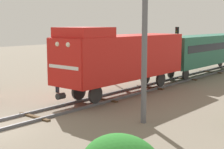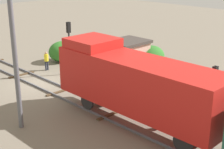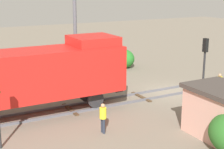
{
  "view_description": "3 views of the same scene",
  "coord_description": "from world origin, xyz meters",
  "px_view_note": "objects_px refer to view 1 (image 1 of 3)",
  "views": [
    {
      "loc": [
        14.63,
        -8.15,
        5.01
      ],
      "look_at": [
        1.36,
        7.6,
        1.91
      ],
      "focal_mm": 55.0,
      "sensor_mm": 36.0,
      "label": 1
    },
    {
      "loc": [
        13.99,
        22.61,
        9.49
      ],
      "look_at": [
        -1.14,
        7.2,
        2.2
      ],
      "focal_mm": 55.0,
      "sensor_mm": 36.0,
      "label": 2
    },
    {
      "loc": [
        -19.87,
        15.95,
        7.86
      ],
      "look_at": [
        -1.37,
        5.94,
        2.43
      ],
      "focal_mm": 55.0,
      "sensor_mm": 36.0,
      "label": 3
    }
  ],
  "objects_px": {
    "locomotive": "(122,56)",
    "catenary_mast": "(144,28)",
    "passenger_car_leading": "(206,48)",
    "worker_by_signal": "(57,79)",
    "traffic_signal_mid": "(113,53)",
    "traffic_signal_far": "(177,40)"
  },
  "relations": [
    {
      "from": "passenger_car_leading",
      "to": "traffic_signal_mid",
      "type": "bearing_deg",
      "value": -108.4
    },
    {
      "from": "traffic_signal_mid",
      "to": "catenary_mast",
      "type": "bearing_deg",
      "value": -42.4
    },
    {
      "from": "passenger_car_leading",
      "to": "catenary_mast",
      "type": "relative_size",
      "value": 1.56
    },
    {
      "from": "traffic_signal_far",
      "to": "catenary_mast",
      "type": "xyz_separation_m",
      "value": [
        8.54,
        -18.43,
        1.58
      ]
    },
    {
      "from": "traffic_signal_mid",
      "to": "traffic_signal_far",
      "type": "xyz_separation_m",
      "value": [
        -0.2,
        10.81,
        0.62
      ]
    },
    {
      "from": "traffic_signal_mid",
      "to": "worker_by_signal",
      "type": "relative_size",
      "value": 2.15
    },
    {
      "from": "locomotive",
      "to": "catenary_mast",
      "type": "height_order",
      "value": "catenary_mast"
    },
    {
      "from": "traffic_signal_mid",
      "to": "passenger_car_leading",
      "type": "bearing_deg",
      "value": 71.6
    },
    {
      "from": "passenger_car_leading",
      "to": "traffic_signal_mid",
      "type": "distance_m",
      "value": 10.77
    },
    {
      "from": "passenger_car_leading",
      "to": "catenary_mast",
      "type": "xyz_separation_m",
      "value": [
        4.94,
        -17.84,
        2.23
      ]
    },
    {
      "from": "worker_by_signal",
      "to": "passenger_car_leading",
      "type": "bearing_deg",
      "value": -179.1
    },
    {
      "from": "traffic_signal_far",
      "to": "catenary_mast",
      "type": "bearing_deg",
      "value": -65.12
    },
    {
      "from": "worker_by_signal",
      "to": "traffic_signal_mid",
      "type": "bearing_deg",
      "value": -172.52
    },
    {
      "from": "passenger_car_leading",
      "to": "catenary_mast",
      "type": "height_order",
      "value": "catenary_mast"
    },
    {
      "from": "traffic_signal_mid",
      "to": "locomotive",
      "type": "bearing_deg",
      "value": -42.47
    },
    {
      "from": "worker_by_signal",
      "to": "locomotive",
      "type": "bearing_deg",
      "value": 133.98
    },
    {
      "from": "traffic_signal_mid",
      "to": "catenary_mast",
      "type": "distance_m",
      "value": 11.51
    },
    {
      "from": "locomotive",
      "to": "traffic_signal_mid",
      "type": "relative_size",
      "value": 3.18
    },
    {
      "from": "catenary_mast",
      "to": "locomotive",
      "type": "bearing_deg",
      "value": 137.65
    },
    {
      "from": "traffic_signal_far",
      "to": "traffic_signal_mid",
      "type": "bearing_deg",
      "value": -88.94
    },
    {
      "from": "passenger_car_leading",
      "to": "traffic_signal_mid",
      "type": "height_order",
      "value": "passenger_car_leading"
    },
    {
      "from": "passenger_car_leading",
      "to": "traffic_signal_mid",
      "type": "xyz_separation_m",
      "value": [
        -3.4,
        -10.22,
        0.03
      ]
    }
  ]
}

